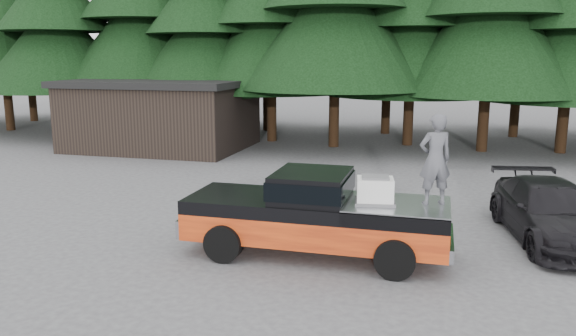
% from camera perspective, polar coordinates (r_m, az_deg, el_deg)
% --- Properties ---
extents(ground, '(120.00, 120.00, 0.00)m').
position_cam_1_polar(ground, '(13.99, -2.39, -7.19)').
color(ground, '#444447').
rests_on(ground, ground).
extents(pickup_truck, '(6.00, 2.04, 1.33)m').
position_cam_1_polar(pickup_truck, '(12.74, 2.84, -5.94)').
color(pickup_truck, '#E64C15').
rests_on(pickup_truck, ground).
extents(truck_cab, '(1.66, 1.90, 0.59)m').
position_cam_1_polar(truck_cab, '(12.50, 2.44, -1.70)').
color(truck_cab, black).
rests_on(truck_cab, pickup_truck).
extents(air_compressor, '(0.86, 0.75, 0.53)m').
position_cam_1_polar(air_compressor, '(12.18, 8.83, -2.34)').
color(air_compressor, silver).
rests_on(air_compressor, pickup_truck).
extents(man_on_bed, '(0.84, 0.72, 1.94)m').
position_cam_1_polar(man_on_bed, '(12.23, 14.72, 0.87)').
color(man_on_bed, '#4D4D53').
rests_on(man_on_bed, pickup_truck).
extents(parked_car, '(2.82, 5.18, 1.43)m').
position_cam_1_polar(parked_car, '(15.11, 25.16, -4.06)').
color(parked_car, black).
rests_on(parked_car, ground).
extents(utility_building, '(8.40, 6.40, 3.30)m').
position_cam_1_polar(utility_building, '(28.01, -12.67, 5.41)').
color(utility_building, black).
rests_on(utility_building, ground).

